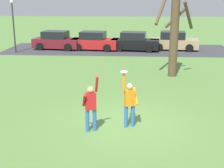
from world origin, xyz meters
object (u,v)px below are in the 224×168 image
(person_catcher, at_px, (130,101))
(parked_car_maroon, at_px, (57,41))
(parked_car_red, at_px, (94,41))
(parked_car_black, at_px, (135,42))
(frisbee_disc, at_px, (124,72))
(bare_tree_tall, at_px, (175,26))
(lamppost_by_lot, at_px, (13,21))
(person_defender, at_px, (91,105))
(parked_car_tan, at_px, (174,41))

(person_catcher, height_order, parked_car_maroon, person_catcher)
(person_catcher, bearing_deg, parked_car_red, -97.82)
(parked_car_red, distance_m, parked_car_black, 3.53)
(frisbee_disc, distance_m, parked_car_red, 17.00)
(bare_tree_tall, xyz_separation_m, lamppost_by_lot, (-12.15, 7.15, -0.39))
(parked_car_red, bearing_deg, frisbee_disc, -73.13)
(person_defender, relative_size, parked_car_black, 0.48)
(person_defender, bearing_deg, lamppost_by_lot, 99.69)
(parked_car_maroon, distance_m, bare_tree_tall, 13.03)
(frisbee_disc, distance_m, lamppost_by_lot, 17.67)
(person_defender, distance_m, frisbee_disc, 1.64)
(bare_tree_tall, bearing_deg, parked_car_tan, 82.46)
(person_catcher, distance_m, bare_tree_tall, 8.31)
(bare_tree_tall, bearing_deg, parked_car_red, 122.69)
(person_defender, height_order, frisbee_disc, frisbee_disc)
(person_catcher, bearing_deg, bare_tree_tall, -126.70)
(person_catcher, bearing_deg, parked_car_maroon, -87.34)
(person_catcher, height_order, bare_tree_tall, bare_tree_tall)
(frisbee_disc, height_order, bare_tree_tall, bare_tree_tall)
(parked_car_tan, bearing_deg, lamppost_by_lot, -164.11)
(frisbee_disc, distance_m, parked_car_black, 16.61)
(person_defender, distance_m, lamppost_by_lot, 17.49)
(person_defender, relative_size, bare_tree_tall, 0.35)
(parked_car_red, bearing_deg, parked_car_maroon, -176.11)
(person_catcher, relative_size, bare_tree_tall, 0.36)
(person_catcher, relative_size, frisbee_disc, 7.88)
(person_defender, height_order, bare_tree_tall, bare_tree_tall)
(person_defender, xyz_separation_m, frisbee_disc, (1.14, 0.39, 1.11))
(parked_car_maroon, relative_size, bare_tree_tall, 0.74)
(parked_car_tan, distance_m, lamppost_by_lot, 13.70)
(parked_car_red, height_order, bare_tree_tall, bare_tree_tall)
(parked_car_maroon, height_order, bare_tree_tall, bare_tree_tall)
(person_catcher, height_order, parked_car_black, person_catcher)
(frisbee_disc, bearing_deg, parked_car_black, 88.31)
(bare_tree_tall, distance_m, lamppost_by_lot, 14.11)
(frisbee_disc, bearing_deg, bare_tree_tall, 70.94)
(frisbee_disc, bearing_deg, lamppost_by_lot, 122.44)
(parked_car_red, distance_m, parked_car_tan, 6.97)
(bare_tree_tall, height_order, lamppost_by_lot, bare_tree_tall)
(parked_car_tan, height_order, bare_tree_tall, bare_tree_tall)
(person_catcher, bearing_deg, frisbee_disc, -0.00)
(person_defender, bearing_deg, bare_tree_tall, 45.99)
(parked_car_black, bearing_deg, person_catcher, -84.42)
(parked_car_black, xyz_separation_m, lamppost_by_lot, (-9.96, -1.64, 1.86))
(frisbee_disc, relative_size, parked_car_tan, 0.06)
(lamppost_by_lot, bearing_deg, person_defender, -61.41)
(person_catcher, relative_size, parked_car_tan, 0.49)
(parked_car_tan, relative_size, lamppost_by_lot, 1.00)
(parked_car_red, bearing_deg, person_defender, -77.10)
(frisbee_disc, relative_size, bare_tree_tall, 0.05)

